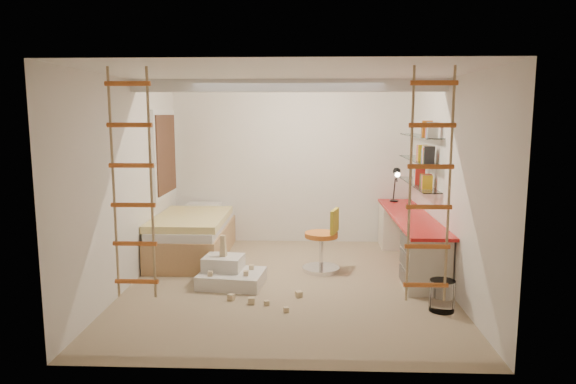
{
  "coord_description": "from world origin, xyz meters",
  "views": [
    {
      "loc": [
        0.25,
        -6.34,
        2.16
      ],
      "look_at": [
        0.0,
        0.3,
        1.15
      ],
      "focal_mm": 32.0,
      "sensor_mm": 36.0,
      "label": 1
    }
  ],
  "objects_px": {
    "bed": "(193,235)",
    "swivel_chair": "(323,248)",
    "play_platform": "(229,274)",
    "desk": "(409,238)"
  },
  "relations": [
    {
      "from": "swivel_chair",
      "to": "desk",
      "type": "bearing_deg",
      "value": 13.44
    },
    {
      "from": "bed",
      "to": "play_platform",
      "type": "height_order",
      "value": "bed"
    },
    {
      "from": "bed",
      "to": "swivel_chair",
      "type": "bearing_deg",
      "value": -18.68
    },
    {
      "from": "play_platform",
      "to": "desk",
      "type": "bearing_deg",
      "value": 20.47
    },
    {
      "from": "desk",
      "to": "swivel_chair",
      "type": "xyz_separation_m",
      "value": [
        -1.24,
        -0.3,
        -0.08
      ]
    },
    {
      "from": "swivel_chair",
      "to": "play_platform",
      "type": "relative_size",
      "value": 1.02
    },
    {
      "from": "desk",
      "to": "swivel_chair",
      "type": "height_order",
      "value": "swivel_chair"
    },
    {
      "from": "desk",
      "to": "play_platform",
      "type": "distance_m",
      "value": 2.63
    },
    {
      "from": "play_platform",
      "to": "swivel_chair",
      "type": "bearing_deg",
      "value": 27.06
    },
    {
      "from": "desk",
      "to": "bed",
      "type": "height_order",
      "value": "desk"
    }
  ]
}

